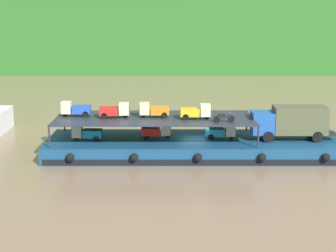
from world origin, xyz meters
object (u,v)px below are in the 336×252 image
mini_truck_lower_stern (84,133)px  mini_truck_upper_fore (151,110)px  mini_truck_lower_aft (154,131)px  mini_truck_upper_stern (73,109)px  covered_lorry (288,121)px  cargo_barge (193,146)px  mini_truck_lower_mid (218,131)px  mini_truck_upper_bow (194,112)px  motorcycle_upper_port (221,118)px  mini_truck_upper_mid (112,110)px

mini_truck_lower_stern → mini_truck_upper_fore: mini_truck_upper_fore is taller
mini_truck_lower_aft → mini_truck_upper_stern: size_ratio=0.98×
covered_lorry → cargo_barge: bearing=178.0°
mini_truck_upper_stern → mini_truck_upper_fore: bearing=-3.8°
mini_truck_lower_mid → mini_truck_upper_bow: bearing=-164.6°
mini_truck_upper_fore → motorcycle_upper_port: 6.67m
mini_truck_lower_stern → mini_truck_upper_mid: 3.32m
covered_lorry → mini_truck_upper_mid: bearing=179.0°
mini_truck_lower_mid → mini_truck_upper_stern: (-13.54, 0.66, 2.00)m
covered_lorry → motorcycle_upper_port: 6.64m
covered_lorry → mini_truck_lower_stern: covered_lorry is taller
cargo_barge → mini_truck_upper_bow: mini_truck_upper_bow is taller
cargo_barge → mini_truck_lower_aft: (-3.62, 0.38, 1.44)m
mini_truck_lower_mid → mini_truck_lower_stern: bearing=-177.7°
cargo_barge → mini_truck_lower_stern: mini_truck_lower_stern is taller
motorcycle_upper_port → mini_truck_upper_stern: bearing=168.5°
cargo_barge → mini_truck_upper_mid: (-7.44, -0.02, 3.44)m
covered_lorry → mini_truck_upper_bow: 8.79m
mini_truck_lower_stern → mini_truck_upper_stern: (-1.14, 1.16, 2.00)m
mini_truck_lower_aft → mini_truck_upper_bow: (3.61, -1.01, 2.00)m
covered_lorry → mini_truck_lower_aft: size_ratio=2.87×
mini_truck_upper_stern → mini_truck_upper_mid: size_ratio=1.00×
mini_truck_lower_stern → mini_truck_upper_fore: size_ratio=0.99×
mini_truck_lower_mid → mini_truck_upper_fore: 6.56m
cargo_barge → mini_truck_lower_mid: size_ratio=9.92×
cargo_barge → mini_truck_upper_bow: (-0.01, -0.63, 3.44)m
cargo_barge → mini_truck_upper_fore: bearing=177.0°
mini_truck_lower_aft → mini_truck_lower_mid: (5.96, -0.36, 0.00)m
motorcycle_upper_port → cargo_barge: bearing=138.7°
covered_lorry → mini_truck_upper_mid: (-16.16, 0.28, 1.00)m
mini_truck_lower_stern → mini_truck_upper_stern: size_ratio=0.99×
mini_truck_upper_mid → covered_lorry: bearing=-1.0°
mini_truck_lower_aft → mini_truck_upper_mid: (-3.83, -0.40, 2.00)m
mini_truck_lower_aft → mini_truck_upper_fore: (-0.29, -0.17, 2.00)m
covered_lorry → mini_truck_upper_mid: 16.19m
cargo_barge → mini_truck_lower_stern: bearing=-177.3°
mini_truck_lower_stern → mini_truck_lower_aft: same height
cargo_barge → mini_truck_lower_aft: mini_truck_lower_aft is taller
mini_truck_upper_fore → mini_truck_upper_bow: same height
mini_truck_lower_aft → mini_truck_upper_mid: 4.34m
mini_truck_upper_stern → motorcycle_upper_port: (13.55, -2.76, -0.26)m
mini_truck_lower_mid → motorcycle_upper_port: 2.73m
mini_truck_upper_fore → motorcycle_upper_port: size_ratio=1.47×
mini_truck_lower_stern → mini_truck_lower_aft: bearing=7.6°
mini_truck_lower_mid → mini_truck_upper_mid: mini_truck_upper_mid is taller
cargo_barge → mini_truck_upper_fore: (-3.90, 0.21, 3.44)m
covered_lorry → mini_truck_lower_stern: (-18.76, -0.17, -1.00)m
mini_truck_upper_mid → mini_truck_upper_stern: bearing=169.3°
mini_truck_lower_mid → mini_truck_upper_stern: bearing=177.2°
covered_lorry → mini_truck_lower_aft: (-12.33, 0.69, -1.00)m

